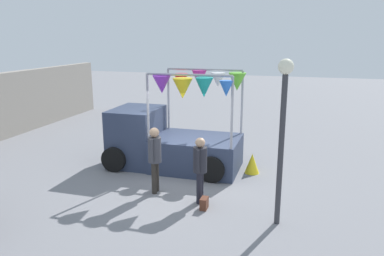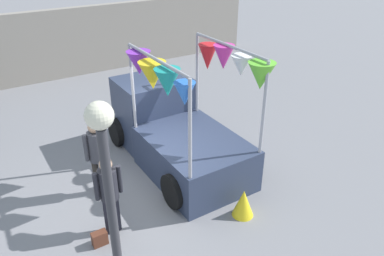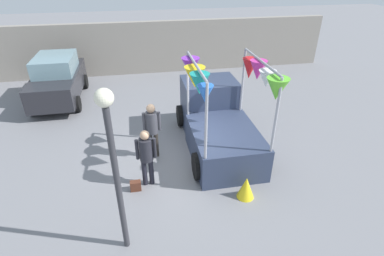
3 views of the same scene
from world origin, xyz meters
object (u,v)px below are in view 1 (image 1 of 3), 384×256
at_px(vendor_truck, 167,138).
at_px(street_lamp, 283,118).
at_px(handbag, 204,203).
at_px(person_customer, 200,164).
at_px(person_vendor, 155,154).
at_px(folded_kite_bundle_sunflower, 252,163).

distance_m(vendor_truck, street_lamp, 4.86).
bearing_deg(street_lamp, vendor_truck, 51.47).
relative_size(vendor_truck, handbag, 14.83).
xyz_separation_m(person_customer, handbag, (-0.35, -0.20, -0.86)).
bearing_deg(person_vendor, handbag, -111.84).
xyz_separation_m(person_customer, street_lamp, (-0.58, -1.92, 1.37)).
relative_size(person_vendor, street_lamp, 0.49).
distance_m(vendor_truck, person_vendor, 2.11).
distance_m(handbag, folded_kite_bundle_sunflower, 2.86).
xyz_separation_m(vendor_truck, street_lamp, (-2.89, -3.63, 1.45)).
distance_m(person_customer, person_vendor, 1.31).
bearing_deg(street_lamp, person_customer, 73.08).
height_order(vendor_truck, street_lamp, street_lamp).
bearing_deg(person_vendor, person_customer, -100.76).
bearing_deg(folded_kite_bundle_sunflower, vendor_truck, 91.97).
bearing_deg(handbag, folded_kite_bundle_sunflower, -15.77).
bearing_deg(person_vendor, street_lamp, -104.50).
bearing_deg(vendor_truck, person_vendor, -168.27).
bearing_deg(person_vendor, vendor_truck, 11.73).
relative_size(vendor_truck, person_customer, 2.51).
distance_m(vendor_truck, person_customer, 2.87).
xyz_separation_m(handbag, street_lamp, (-0.23, -1.72, 2.23)).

